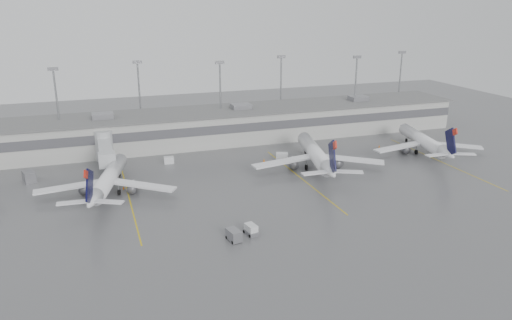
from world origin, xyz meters
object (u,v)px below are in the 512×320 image
object	(u,v)px
jet_mid_left	(108,180)
jet_far_right	(425,141)
baggage_tug	(251,230)
jet_mid_right	(316,154)

from	to	relation	value
jet_mid_left	jet_far_right	bearing A→B (deg)	17.94
jet_far_right	jet_mid_left	bearing A→B (deg)	-165.17
jet_far_right	baggage_tug	world-z (taller)	jet_far_right
jet_mid_right	jet_far_right	bearing A→B (deg)	16.84
baggage_tug	jet_mid_left	bearing A→B (deg)	117.46
jet_mid_left	jet_far_right	size ratio (longest dim) A/B	0.97
jet_far_right	baggage_tug	size ratio (longest dim) A/B	10.40
jet_mid_left	jet_far_right	distance (m)	73.89
jet_mid_right	baggage_tug	xyz separation A→B (m)	(-23.71, -26.17, -2.63)
jet_far_right	baggage_tug	distance (m)	60.55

